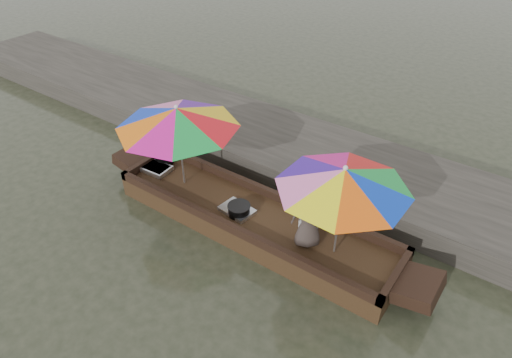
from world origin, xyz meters
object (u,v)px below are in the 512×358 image
Objects in this scene: tray_crayfish at (156,168)px; vendor at (309,217)px; boat_hull at (253,221)px; umbrella_stern at (340,211)px; umbrella_bow at (180,146)px; tray_scallop at (237,210)px; supply_bag at (309,223)px; charcoal_grill at (239,210)px; cooking_pot at (165,159)px.

tray_crayfish is 0.53× the size of vendor.
umbrella_stern is at bearing 0.00° from boat_hull.
umbrella_bow is at bearing 180.00° from umbrella_stern.
tray_crayfish is 1.00× the size of tray_scallop.
supply_bag is at bearing 4.31° from tray_crayfish.
boat_hull is at bearing 0.00° from umbrella_bow.
charcoal_grill is 0.17× the size of umbrella_bow.
supply_bag is 0.26× the size of vendor.
umbrella_stern reaches higher than charcoal_grill.
vendor reaches higher than tray_scallop.
tray_crayfish reaches higher than boat_hull.
supply_bag reaches higher than tray_crayfish.
umbrella_bow reaches higher than tray_scallop.
boat_hull is 2.31m from cooking_pot.
boat_hull is 18.06× the size of supply_bag.
umbrella_stern is at bearing 3.38° from tray_scallop.
tray_crayfish is 2.06m from charcoal_grill.
umbrella_stern is (3.80, -0.27, 0.69)m from cooking_pot.
cooking_pot is 2.07m from tray_scallop.
umbrella_stern is (0.43, 0.09, 0.25)m from vendor.
charcoal_grill reaches higher than boat_hull.
tray_crayfish is at bearing -35.28° from vendor.
boat_hull is at bearing 23.02° from tray_scallop.
cooking_pot is at bearing 169.09° from charcoal_grill.
tray_scallop is at bearing -4.64° from umbrella_bow.
umbrella_bow is 3.05m from umbrella_stern.
tray_crayfish is at bearing 176.97° from charcoal_grill.
cooking_pot is 1.20× the size of supply_bag.
umbrella_bow and umbrella_stern have the same top height.
charcoal_grill is 1.18m from supply_bag.
tray_crayfish reaches higher than tray_scallop.
tray_crayfish is 3.35m from vendor.
cooking_pot is 0.60× the size of tray_scallop.
tray_scallop is 1.49m from umbrella_bow.
cooking_pot is at bearing 173.36° from boat_hull.
tray_scallop reaches higher than boat_hull.
umbrella_bow is at bearing -36.24° from vendor.
supply_bag is at bearing 4.79° from umbrella_bow.
supply_bag is 0.15× the size of umbrella_stern.
tray_crayfish is at bearing -179.18° from boat_hull.
charcoal_grill is 1.53m from umbrella_bow.
charcoal_grill is at bearing -162.79° from supply_bag.
tray_scallop is 0.27× the size of umbrella_bow.
boat_hull is 0.34m from tray_scallop.
cooking_pot is at bearing 178.98° from supply_bag.
tray_scallop is at bearing -10.30° from cooking_pot.
tray_crayfish is (-2.23, -0.03, 0.22)m from boat_hull.
tray_scallop is at bearing -2.09° from tray_crayfish.
boat_hull is at bearing 180.00° from umbrella_stern.
cooking_pot is at bearing 160.52° from umbrella_bow.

